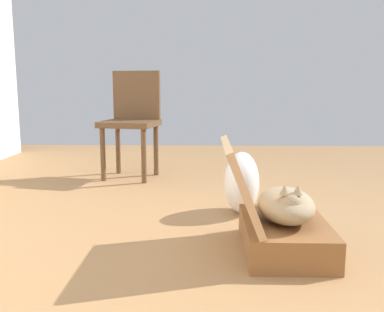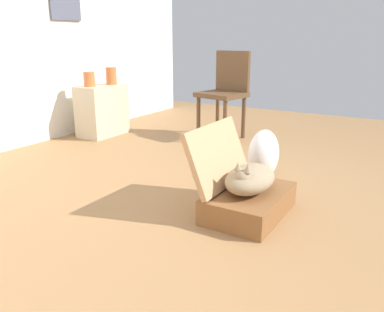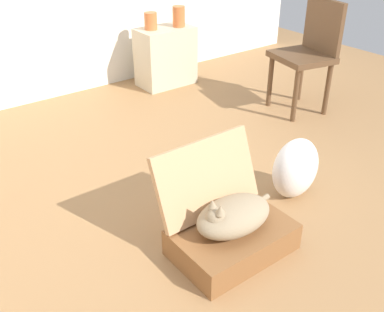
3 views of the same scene
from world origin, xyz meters
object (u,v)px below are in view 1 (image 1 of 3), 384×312
object	(u,v)px
suitcase_base	(285,236)
plastic_bag_white	(242,183)
chair	(132,118)
cat	(286,205)

from	to	relation	value
suitcase_base	plastic_bag_white	distance (m)	0.70
suitcase_base	plastic_bag_white	bearing A→B (deg)	13.97
plastic_bag_white	chair	world-z (taller)	chair
plastic_bag_white	cat	bearing A→B (deg)	-166.21
suitcase_base	cat	size ratio (longest dim) A/B	1.21
cat	plastic_bag_white	xyz separation A→B (m)	(0.67, 0.17, -0.04)
suitcase_base	cat	bearing A→B (deg)	177.07
cat	chair	size ratio (longest dim) A/B	0.55
cat	chair	world-z (taller)	chair
cat	chair	xyz separation A→B (m)	(1.79, 1.06, 0.29)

